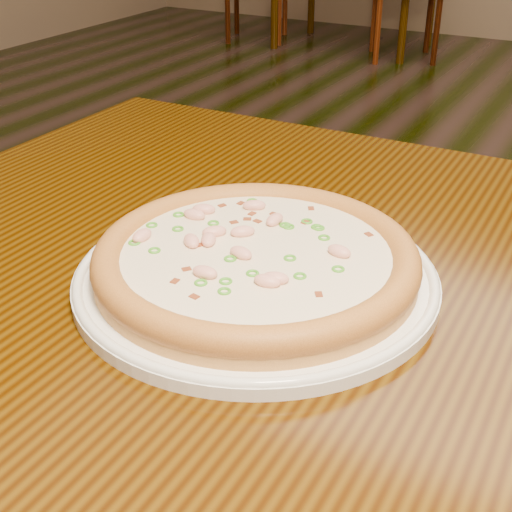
% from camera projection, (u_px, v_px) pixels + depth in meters
% --- Properties ---
extents(ground, '(9.00, 9.00, 0.00)m').
position_uv_depth(ground, '(316.00, 482.00, 1.45)').
color(ground, black).
extents(hero_table, '(1.20, 0.80, 0.75)m').
position_uv_depth(hero_table, '(386.00, 376.00, 0.71)').
color(hero_table, black).
rests_on(hero_table, ground).
extents(plate, '(0.34, 0.34, 0.02)m').
position_uv_depth(plate, '(256.00, 276.00, 0.67)').
color(plate, white).
rests_on(plate, hero_table).
extents(pizza, '(0.30, 0.30, 0.03)m').
position_uv_depth(pizza, '(256.00, 259.00, 0.66)').
color(pizza, tan).
rests_on(pizza, plate).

